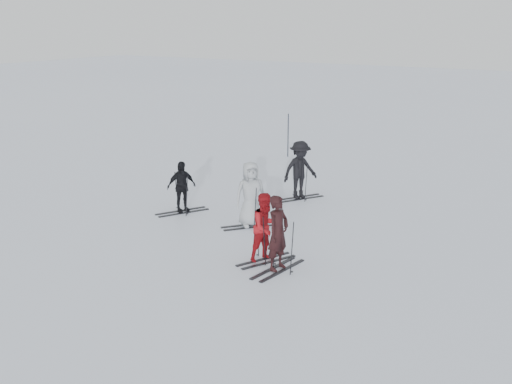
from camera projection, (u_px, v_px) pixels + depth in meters
ground at (236, 236)px, 17.15m from camera, size 120.00×120.00×0.00m
skier_near_dark at (278, 234)px, 14.66m from camera, size 0.49×0.68×1.76m
skier_red at (266, 228)px, 15.20m from camera, size 0.90×1.00×1.67m
skier_grey at (251, 195)px, 17.73m from camera, size 1.01×1.06×1.82m
skier_uphill_left at (181, 188)px, 19.07m from camera, size 0.76×0.97×1.54m
skier_uphill_far at (300, 171)px, 20.48m from camera, size 1.20×1.38×1.85m
skis_near_dark at (278, 244)px, 14.73m from camera, size 1.84×1.11×1.28m
skis_red at (266, 238)px, 15.27m from camera, size 1.81×1.42×1.17m
skis_grey at (251, 205)px, 17.81m from camera, size 1.90×1.78×1.25m
skis_uphill_left at (182, 193)px, 19.11m from camera, size 1.90×1.57×1.22m
skis_uphill_far at (300, 180)px, 20.56m from camera, size 1.91×1.64×1.23m
piste_marker at (288, 135)px, 26.63m from camera, size 0.05×0.05×1.81m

